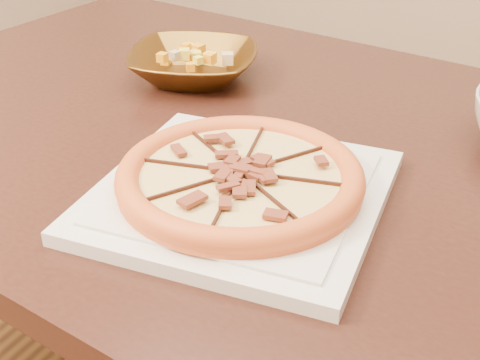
{
  "coord_description": "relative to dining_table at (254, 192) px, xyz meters",
  "views": [
    {
      "loc": [
        0.32,
        -0.76,
        1.18
      ],
      "look_at": [
        -0.01,
        -0.16,
        0.78
      ],
      "focal_mm": 50.0,
      "sensor_mm": 36.0,
      "label": 1
    }
  ],
  "objects": [
    {
      "name": "pizza",
      "position": [
        0.07,
        -0.18,
        0.14
      ],
      "size": [
        0.29,
        0.29,
        0.03
      ],
      "color": "orange",
      "rests_on": "plate"
    },
    {
      "name": "mixed_dish",
      "position": [
        -0.18,
        0.13,
        0.17
      ],
      "size": [
        0.1,
        0.1,
        0.03
      ],
      "color": "tan",
      "rests_on": "bronze_bowl"
    },
    {
      "name": "dining_table",
      "position": [
        0.0,
        0.0,
        0.0
      ],
      "size": [
        1.46,
        1.03,
        0.75
      ],
      "color": "black",
      "rests_on": "floor"
    },
    {
      "name": "plate",
      "position": [
        0.07,
        -0.18,
        0.11
      ],
      "size": [
        0.37,
        0.37,
        0.02
      ],
      "color": "silver",
      "rests_on": "dining_table"
    },
    {
      "name": "bronze_bowl",
      "position": [
        -0.18,
        0.13,
        0.13
      ],
      "size": [
        0.27,
        0.27,
        0.05
      ],
      "primitive_type": "imported",
      "rotation": [
        0.0,
        0.0,
        0.35
      ],
      "color": "brown",
      "rests_on": "dining_table"
    }
  ]
}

